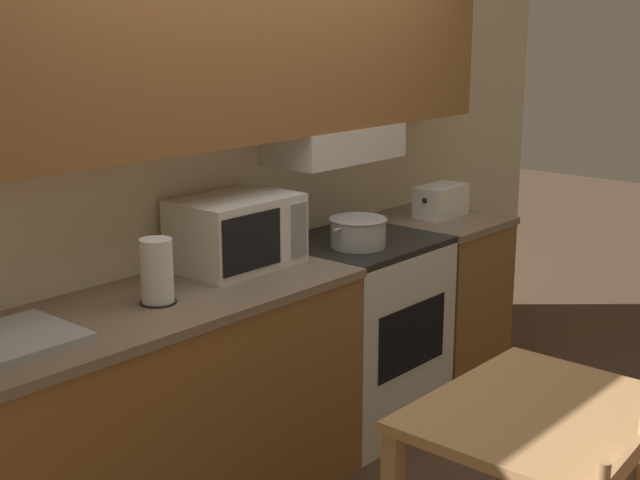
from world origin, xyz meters
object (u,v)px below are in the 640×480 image
cooking_pot (358,231)px  microwave (236,232)px  sink_basin (0,341)px  dining_table (541,447)px  toaster (441,201)px  stove_range (358,332)px  paper_towel_roll (157,271)px

cooking_pot → microwave: 0.62m
sink_basin → dining_table: size_ratio=0.57×
microwave → toaster: microwave is taller
cooking_pot → toaster: (0.79, 0.07, 0.01)m
stove_range → cooking_pot: cooking_pot is taller
stove_range → paper_towel_roll: paper_towel_roll is taller
stove_range → sink_basin: size_ratio=1.94×
stove_range → sink_basin: sink_basin is taller
toaster → dining_table: bearing=-137.0°
cooking_pot → toaster: 0.80m
stove_range → toaster: bearing=-0.3°
cooking_pot → sink_basin: size_ratio=0.72×
toaster → paper_towel_roll: 1.93m
toaster → paper_towel_roll: (-1.93, -0.03, 0.04)m
microwave → paper_towel_roll: size_ratio=2.13×
stove_range → dining_table: (-0.79, -1.38, 0.16)m
paper_towel_roll → dining_table: (0.45, -1.34, -0.43)m
toaster → microwave: bearing=175.4°
stove_range → cooking_pot: (-0.11, -0.08, 0.54)m
stove_range → sink_basin: 1.92m
sink_basin → stove_range: bearing=0.1°
sink_basin → paper_towel_roll: bearing=-3.2°
sink_basin → cooking_pot: bearing=-2.4°
toaster → sink_basin: 2.55m
microwave → sink_basin: size_ratio=1.08×
microwave → dining_table: 1.56m
sink_basin → microwave: bearing=5.4°
microwave → paper_towel_roll: microwave is taller
cooking_pot → microwave: bearing=162.6°
toaster → paper_towel_roll: size_ratio=1.26×
microwave → sink_basin: (-1.16, -0.11, -0.13)m
dining_table → sink_basin: bearing=128.0°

